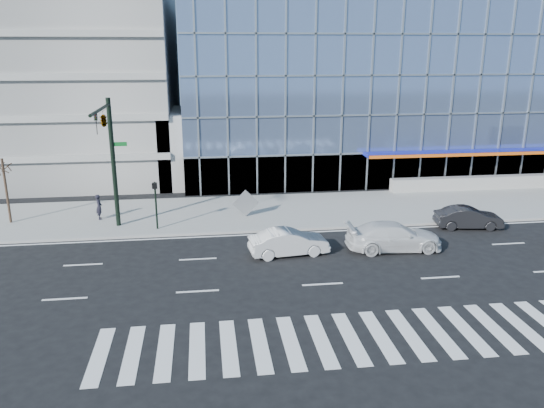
% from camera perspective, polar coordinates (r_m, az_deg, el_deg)
% --- Properties ---
extents(ground, '(160.00, 160.00, 0.00)m').
position_cam_1_polar(ground, '(29.61, 3.75, -5.36)').
color(ground, black).
rests_on(ground, ground).
extents(sidewalk, '(120.00, 8.00, 0.15)m').
position_cam_1_polar(sidewalk, '(37.02, 1.36, -0.70)').
color(sidewalk, gray).
rests_on(sidewalk, ground).
extents(theatre_building, '(42.00, 26.00, 15.00)m').
position_cam_1_polar(theatre_building, '(56.54, 12.98, 12.49)').
color(theatre_building, '#657DA9').
rests_on(theatre_building, ground).
extents(parking_garage, '(24.00, 24.00, 20.00)m').
position_cam_1_polar(parking_garage, '(54.91, -23.58, 14.09)').
color(parking_garage, gray).
rests_on(parking_garage, ground).
extents(ramp_block, '(6.00, 8.00, 6.00)m').
position_cam_1_polar(ramp_block, '(45.66, -8.08, 6.20)').
color(ramp_block, gray).
rests_on(ramp_block, ground).
extents(traffic_signal, '(1.14, 5.74, 8.00)m').
position_cam_1_polar(traffic_signal, '(32.36, -17.35, 7.14)').
color(traffic_signal, black).
rests_on(traffic_signal, sidewalk).
extents(ped_signal_post, '(0.30, 0.33, 3.00)m').
position_cam_1_polar(ped_signal_post, '(33.23, -12.42, 0.62)').
color(ped_signal_post, black).
rests_on(ped_signal_post, sidewalk).
extents(street_tree_near, '(1.10, 1.10, 4.23)m').
position_cam_1_polar(street_tree_near, '(37.35, -26.96, 3.52)').
color(street_tree_near, '#332319').
rests_on(street_tree_near, sidewalk).
extents(white_suv, '(5.47, 2.36, 1.57)m').
position_cam_1_polar(white_suv, '(30.68, 12.97, -3.41)').
color(white_suv, silver).
rests_on(white_suv, ground).
extents(white_sedan, '(4.51, 1.99, 1.44)m').
position_cam_1_polar(white_sedan, '(29.20, 1.82, -4.13)').
color(white_sedan, silver).
rests_on(white_sedan, ground).
extents(dark_sedan, '(4.29, 2.00, 1.36)m').
position_cam_1_polar(dark_sedan, '(35.71, 20.38, -1.39)').
color(dark_sedan, black).
rests_on(dark_sedan, ground).
extents(pedestrian, '(0.53, 0.68, 1.68)m').
position_cam_1_polar(pedestrian, '(36.48, -18.11, -0.30)').
color(pedestrian, black).
rests_on(pedestrian, sidewalk).
extents(tilted_panel, '(1.82, 0.35, 1.84)m').
position_cam_1_polar(tilted_panel, '(35.24, -2.86, 0.08)').
color(tilted_panel, gray).
rests_on(tilted_panel, sidewalk).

